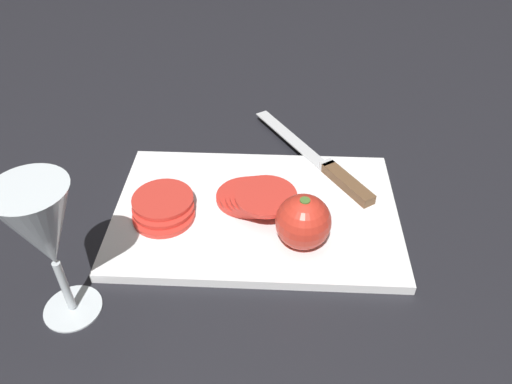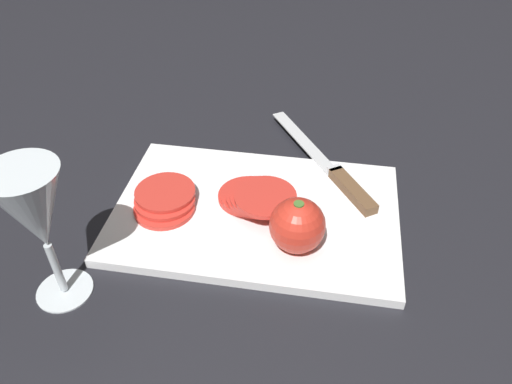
% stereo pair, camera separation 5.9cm
% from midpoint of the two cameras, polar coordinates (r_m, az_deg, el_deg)
% --- Properties ---
extents(ground_plane, '(3.00, 3.00, 0.00)m').
position_cam_midpoint_polar(ground_plane, '(0.67, 1.54, -3.49)').
color(ground_plane, black).
extents(cutting_board, '(0.38, 0.25, 0.01)m').
position_cam_midpoint_polar(cutting_board, '(0.68, 2.48, -2.46)').
color(cutting_board, white).
rests_on(cutting_board, ground_plane).
extents(wine_glass, '(0.08, 0.08, 0.18)m').
position_cam_midpoint_polar(wine_glass, '(0.54, -21.10, -2.54)').
color(wine_glass, silver).
rests_on(wine_glass, ground_plane).
extents(whole_tomato, '(0.07, 0.07, 0.07)m').
position_cam_midpoint_polar(whole_tomato, '(0.60, 7.53, -3.91)').
color(whole_tomato, red).
rests_on(whole_tomato, cutting_board).
extents(knife, '(0.17, 0.25, 0.01)m').
position_cam_midpoint_polar(knife, '(0.73, 11.87, 1.52)').
color(knife, silver).
rests_on(knife, cutting_board).
extents(tomato_slice_stack_near, '(0.11, 0.11, 0.03)m').
position_cam_midpoint_polar(tomato_slice_stack_near, '(0.67, 2.55, -0.62)').
color(tomato_slice_stack_near, red).
rests_on(tomato_slice_stack_near, cutting_board).
extents(tomato_slice_stack_far, '(0.09, 0.10, 0.02)m').
position_cam_midpoint_polar(tomato_slice_stack_far, '(0.68, -7.96, -1.04)').
color(tomato_slice_stack_far, red).
rests_on(tomato_slice_stack_far, cutting_board).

